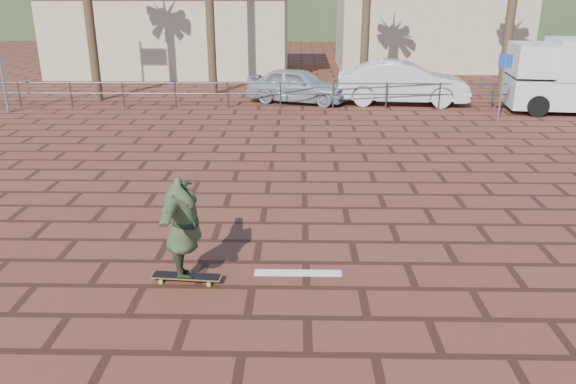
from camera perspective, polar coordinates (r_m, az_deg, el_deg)
The scene contains 11 objects.
ground at distance 10.18m, azimuth -2.92°, elevation -5.01°, with size 120.00×120.00×0.00m, color brown.
paint_stripe at distance 9.09m, azimuth 1.02°, elevation -8.22°, with size 1.40×0.22×0.01m, color white.
guardrail at distance 21.53m, azimuth -0.77°, elevation 10.27°, with size 24.06×0.06×1.00m.
building_west at distance 31.98m, azimuth -11.42°, elevation 15.95°, with size 12.60×7.60×4.50m.
building_east at distance 34.05m, azimuth 14.08°, elevation 16.41°, with size 10.60×6.60×5.00m.
hill_front at distance 59.23m, azimuth 0.46°, elevation 18.68°, with size 70.00×18.00×6.00m, color #384C28.
longboard at distance 8.94m, azimuth -10.28°, elevation -8.45°, with size 1.11×0.34×0.11m.
skateboarder at distance 8.59m, azimuth -10.62°, elevation -3.61°, with size 1.97×0.54×1.60m, color #384625.
car_silver at distance 22.70m, azimuth 0.96°, elevation 10.79°, with size 1.62×4.03×1.37m, color #A7A9AE.
car_white at distance 22.84m, azimuth 11.53°, elevation 10.83°, with size 1.76×5.04×1.66m, color silver.
street_sign at distance 20.59m, azimuth 21.07°, elevation 11.06°, with size 0.46×0.06×2.25m.
Camera 1 is at (0.69, -9.21, 4.29)m, focal length 35.00 mm.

